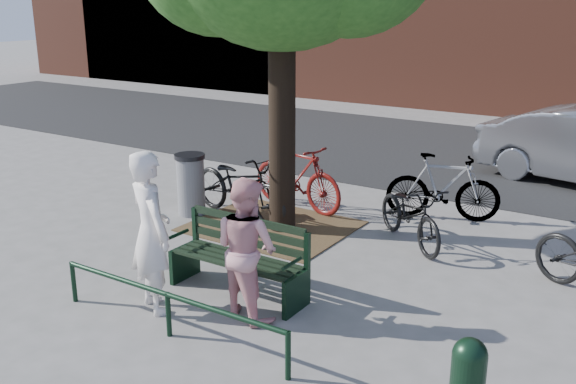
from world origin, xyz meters
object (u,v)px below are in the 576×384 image
Objects in this scene: park_bench at (241,255)px; person_left at (151,232)px; litter_bin at (191,184)px; person_right at (246,248)px; bicycle_c at (411,214)px.

park_bench is 1.15m from person_left.
litter_bin is at bearing 142.09° from park_bench.
litter_bin is (-2.89, 2.37, -0.29)m from person_right.
person_right reaches higher than park_bench.
bicycle_c is (1.67, 3.50, -0.48)m from person_left.
bicycle_c is at bearing -91.45° from person_left.
bicycle_c is at bearing 11.01° from litter_bin.
park_bench is 1.08× the size of person_right.
person_left reaches higher than park_bench.
litter_bin reaches higher than park_bench.
park_bench is at bearing -98.94° from person_left.
person_right is 0.93× the size of bicycle_c.
person_left reaches higher than litter_bin.
park_bench is 2.83m from bicycle_c.
person_right reaches higher than litter_bin.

